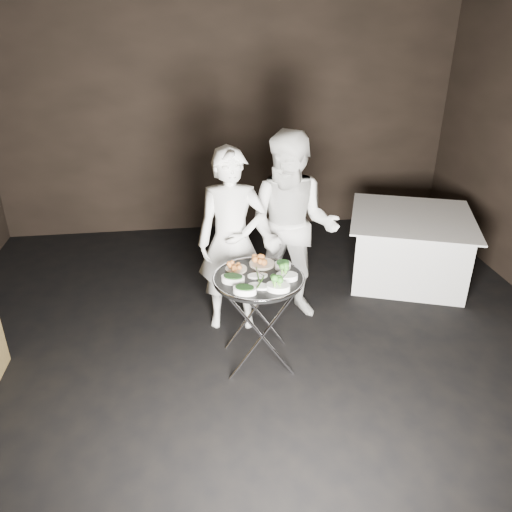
{
  "coord_description": "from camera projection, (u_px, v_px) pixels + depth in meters",
  "views": [
    {
      "loc": [
        -0.51,
        -3.12,
        2.76
      ],
      "look_at": [
        -0.01,
        0.54,
        0.95
      ],
      "focal_mm": 35.0,
      "sensor_mm": 36.0,
      "label": 1
    }
  ],
  "objects": [
    {
      "name": "serving_tray",
      "position": [
        258.0,
        278.0,
        4.03
      ],
      "size": [
        0.75,
        0.75,
        0.04
      ],
      "color": "black",
      "rests_on": "tray_stand"
    },
    {
      "name": "serving_utensils",
      "position": [
        259.0,
        268.0,
        4.07
      ],
      "size": [
        0.56,
        0.42,
        0.01
      ],
      "color": "silver",
      "rests_on": "serving_tray"
    },
    {
      "name": "wall_back",
      "position": [
        226.0,
        119.0,
        6.53
      ],
      "size": [
        6.0,
        0.05,
        3.0
      ],
      "primitive_type": "cube",
      "color": "black",
      "rests_on": "floor"
    },
    {
      "name": "waiter_left",
      "position": [
        232.0,
        242.0,
        4.55
      ],
      "size": [
        0.67,
        0.47,
        1.74
      ],
      "primitive_type": "imported",
      "rotation": [
        0.0,
        0.0,
        -0.09
      ],
      "color": "white",
      "rests_on": "floor"
    },
    {
      "name": "spinach_bowl_b",
      "position": [
        245.0,
        289.0,
        3.79
      ],
      "size": [
        0.21,
        0.17,
        0.08
      ],
      "rotation": [
        0.0,
        0.0,
        -0.34
      ],
      "color": "white",
      "rests_on": "serving_tray"
    },
    {
      "name": "asparagus_plate_a",
      "position": [
        258.0,
        275.0,
        4.03
      ],
      "size": [
        0.17,
        0.1,
        0.03
      ],
      "rotation": [
        0.0,
        0.0,
        -0.04
      ],
      "color": "white",
      "rests_on": "serving_tray"
    },
    {
      "name": "asparagus_plate_b",
      "position": [
        259.0,
        285.0,
        3.88
      ],
      "size": [
        0.2,
        0.16,
        0.04
      ],
      "rotation": [
        0.0,
        0.0,
        -0.43
      ],
      "color": "white",
      "rests_on": "serving_tray"
    },
    {
      "name": "waiter_right",
      "position": [
        292.0,
        229.0,
        4.7
      ],
      "size": [
        1.09,
        0.97,
        1.84
      ],
      "primitive_type": "imported",
      "rotation": [
        0.0,
        0.0,
        -0.37
      ],
      "color": "white",
      "rests_on": "floor"
    },
    {
      "name": "broccoli_bowl_a",
      "position": [
        287.0,
        275.0,
        3.99
      ],
      "size": [
        0.19,
        0.15,
        0.07
      ],
      "rotation": [
        0.0,
        0.0,
        -0.15
      ],
      "color": "white",
      "rests_on": "serving_tray"
    },
    {
      "name": "greens_bowl",
      "position": [
        283.0,
        264.0,
        4.16
      ],
      "size": [
        0.14,
        0.14,
        0.08
      ],
      "rotation": [
        0.0,
        0.0,
        0.36
      ],
      "color": "white",
      "rests_on": "serving_tray"
    },
    {
      "name": "floor",
      "position": [
        266.0,
        392.0,
        4.06
      ],
      "size": [
        6.0,
        7.0,
        0.05
      ],
      "primitive_type": "cube",
      "color": "black",
      "rests_on": "ground"
    },
    {
      "name": "broccoli_bowl_b",
      "position": [
        278.0,
        286.0,
        3.83
      ],
      "size": [
        0.22,
        0.18,
        0.08
      ],
      "rotation": [
        0.0,
        0.0,
        -0.29
      ],
      "color": "white",
      "rests_on": "serving_tray"
    },
    {
      "name": "tray_stand",
      "position": [
        258.0,
        316.0,
        4.19
      ],
      "size": [
        0.55,
        0.47,
        0.81
      ],
      "rotation": [
        0.0,
        0.0,
        -0.01
      ],
      "color": "silver",
      "rests_on": "floor"
    },
    {
      "name": "potato_plate_b",
      "position": [
        262.0,
        261.0,
        4.21
      ],
      "size": [
        0.22,
        0.22,
        0.08
      ],
      "rotation": [
        0.0,
        0.0,
        0.23
      ],
      "color": "beige",
      "rests_on": "serving_tray"
    },
    {
      "name": "spinach_bowl_a",
      "position": [
        233.0,
        278.0,
        3.94
      ],
      "size": [
        0.22,
        0.18,
        0.08
      ],
      "rotation": [
        0.0,
        0.0,
        -0.37
      ],
      "color": "white",
      "rests_on": "serving_tray"
    },
    {
      "name": "potato_plate_a",
      "position": [
        236.0,
        267.0,
        4.13
      ],
      "size": [
        0.18,
        0.18,
        0.07
      ],
      "rotation": [
        0.0,
        0.0,
        -0.11
      ],
      "color": "beige",
      "rests_on": "serving_tray"
    },
    {
      "name": "dining_table",
      "position": [
        408.0,
        247.0,
        5.63
      ],
      "size": [
        1.31,
        1.31,
        0.75
      ],
      "rotation": [
        0.0,
        0.0,
        -0.35
      ],
      "color": "white",
      "rests_on": "floor"
    }
  ]
}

